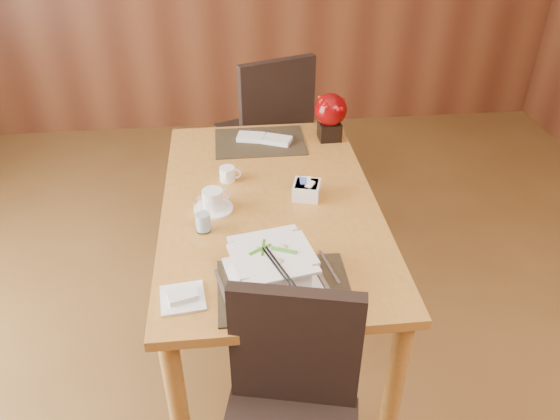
{
  "coord_description": "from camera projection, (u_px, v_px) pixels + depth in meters",
  "views": [
    {
      "loc": [
        -0.16,
        -1.33,
        2.01
      ],
      "look_at": [
        0.02,
        0.35,
        0.87
      ],
      "focal_mm": 35.0,
      "sensor_mm": 36.0,
      "label": 1
    }
  ],
  "objects": [
    {
      "name": "soup_setting",
      "position": [
        272.0,
        267.0,
        1.86
      ],
      "size": [
        0.35,
        0.35,
        0.12
      ],
      "rotation": [
        0.0,
        0.0,
        0.2
      ],
      "color": "white",
      "rests_on": "dining_table"
    },
    {
      "name": "napkins_far",
      "position": [
        266.0,
        139.0,
        2.75
      ],
      "size": [
        0.29,
        0.18,
        0.02
      ],
      "primitive_type": null,
      "rotation": [
        0.0,
        0.0,
        -0.35
      ],
      "color": "white",
      "rests_on": "dining_table"
    },
    {
      "name": "bread_plate",
      "position": [
        183.0,
        298.0,
        1.81
      ],
      "size": [
        0.16,
        0.16,
        0.01
      ],
      "primitive_type": "cube",
      "rotation": [
        0.0,
        0.0,
        0.11
      ],
      "color": "white",
      "rests_on": "dining_table"
    },
    {
      "name": "berry_decor",
      "position": [
        330.0,
        114.0,
        2.72
      ],
      "size": [
        0.16,
        0.16,
        0.24
      ],
      "rotation": [
        0.0,
        0.0,
        0.03
      ],
      "color": "black",
      "rests_on": "dining_table"
    },
    {
      "name": "dining_table",
      "position": [
        270.0,
        220.0,
        2.36
      ],
      "size": [
        0.9,
        1.5,
        0.75
      ],
      "color": "#B67C32",
      "rests_on": "ground"
    },
    {
      "name": "water_glass",
      "position": [
        203.0,
        215.0,
        2.09
      ],
      "size": [
        0.07,
        0.07,
        0.14
      ],
      "primitive_type": "cylinder",
      "rotation": [
        0.0,
        0.0,
        -0.16
      ],
      "color": "white",
      "rests_on": "dining_table"
    },
    {
      "name": "placemat_near",
      "position": [
        284.0,
        288.0,
        1.85
      ],
      "size": [
        0.45,
        0.33,
        0.01
      ],
      "primitive_type": "cube",
      "color": "black",
      "rests_on": "dining_table"
    },
    {
      "name": "creamer_jug",
      "position": [
        227.0,
        174.0,
        2.43
      ],
      "size": [
        0.1,
        0.1,
        0.06
      ],
      "primitive_type": null,
      "rotation": [
        0.0,
        0.0,
        -0.13
      ],
      "color": "white",
      "rests_on": "dining_table"
    },
    {
      "name": "near_chair",
      "position": [
        291.0,
        413.0,
        1.71
      ],
      "size": [
        0.52,
        0.52,
        0.93
      ],
      "rotation": [
        0.0,
        0.0,
        -0.23
      ],
      "color": "black",
      "rests_on": "ground"
    },
    {
      "name": "far_chair",
      "position": [
        268.0,
        127.0,
        3.31
      ],
      "size": [
        0.61,
        0.61,
        1.03
      ],
      "rotation": [
        0.0,
        0.0,
        3.49
      ],
      "color": "black",
      "rests_on": "ground"
    },
    {
      "name": "coffee_cup",
      "position": [
        213.0,
        202.0,
        2.23
      ],
      "size": [
        0.16,
        0.16,
        0.09
      ],
      "rotation": [
        0.0,
        0.0,
        0.4
      ],
      "color": "white",
      "rests_on": "dining_table"
    },
    {
      "name": "placemat_far",
      "position": [
        260.0,
        142.0,
        2.76
      ],
      "size": [
        0.45,
        0.33,
        0.01
      ],
      "primitive_type": "cube",
      "color": "black",
      "rests_on": "dining_table"
    },
    {
      "name": "sugar_caddy",
      "position": [
        307.0,
        190.0,
        2.32
      ],
      "size": [
        0.14,
        0.14,
        0.07
      ],
      "primitive_type": "cube",
      "rotation": [
        0.0,
        0.0,
        -0.28
      ],
      "color": "white",
      "rests_on": "dining_table"
    }
  ]
}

